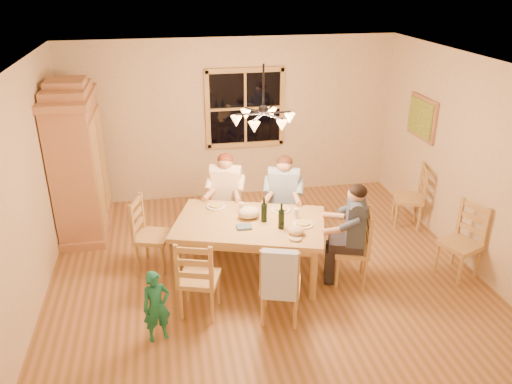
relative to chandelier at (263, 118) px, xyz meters
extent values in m
plane|color=brown|center=(0.00, 0.00, -2.08)|extent=(5.50, 5.50, 0.00)
cube|color=white|center=(0.00, 0.00, 0.62)|extent=(5.50, 5.00, 0.02)
cube|color=beige|center=(0.00, 2.50, -0.73)|extent=(5.50, 0.02, 2.70)
cube|color=beige|center=(-2.75, 0.00, -0.73)|extent=(0.02, 5.00, 2.70)
cube|color=beige|center=(2.75, 0.00, -0.73)|extent=(0.02, 5.00, 2.70)
cube|color=black|center=(0.20, 2.48, -0.53)|extent=(1.20, 0.03, 1.20)
cube|color=tan|center=(0.20, 2.46, -0.53)|extent=(1.30, 0.06, 1.30)
cube|color=#A06C45|center=(2.72, 1.20, -0.48)|extent=(0.04, 0.78, 0.64)
cube|color=#1E6B2D|center=(2.69, 1.20, -0.48)|extent=(0.02, 0.68, 0.54)
cylinder|color=black|center=(0.00, 0.00, 0.36)|extent=(0.02, 0.02, 0.53)
sphere|color=black|center=(0.00, 0.00, 0.09)|extent=(0.12, 0.12, 0.12)
cylinder|color=black|center=(0.16, 0.00, 0.05)|extent=(0.34, 0.02, 0.02)
cone|color=#FFB259|center=(0.32, 0.00, -0.03)|extent=(0.13, 0.13, 0.12)
cylinder|color=black|center=(0.08, 0.14, 0.05)|extent=(0.19, 0.31, 0.02)
cone|color=#FFB259|center=(0.16, 0.28, -0.03)|extent=(0.13, 0.13, 0.12)
cylinder|color=black|center=(-0.08, 0.14, 0.05)|extent=(0.19, 0.31, 0.02)
cone|color=#FFB259|center=(-0.16, 0.28, -0.03)|extent=(0.13, 0.13, 0.12)
cylinder|color=black|center=(-0.16, 0.00, 0.05)|extent=(0.34, 0.02, 0.02)
cone|color=#FFB259|center=(-0.32, 0.00, -0.03)|extent=(0.13, 0.13, 0.12)
cylinder|color=black|center=(-0.08, -0.14, 0.05)|extent=(0.19, 0.31, 0.02)
cone|color=#FFB259|center=(-0.16, -0.28, -0.03)|extent=(0.13, 0.13, 0.12)
cylinder|color=black|center=(0.08, -0.14, 0.05)|extent=(0.19, 0.31, 0.02)
cone|color=#FFB259|center=(0.16, -0.28, -0.03)|extent=(0.13, 0.13, 0.12)
cube|color=#A06C45|center=(-2.43, 1.60, -1.08)|extent=(0.60, 1.30, 2.00)
cube|color=#A06C45|center=(-2.43, 1.60, -0.03)|extent=(0.66, 1.40, 0.10)
cube|color=#A06C45|center=(-2.43, 1.60, 0.07)|extent=(0.58, 1.00, 0.12)
cube|color=#A06C45|center=(-2.43, 1.60, 0.17)|extent=(0.52, 0.55, 0.10)
cube|color=tan|center=(-2.12, 1.27, -1.08)|extent=(0.03, 0.55, 1.60)
cube|color=tan|center=(-2.12, 1.93, -1.08)|extent=(0.03, 0.55, 1.60)
cube|color=#A06C45|center=(-2.43, 1.60, -2.02)|extent=(0.66, 1.40, 0.12)
cube|color=#AE884D|center=(-0.18, -0.08, -1.35)|extent=(2.12, 1.65, 0.06)
cube|color=tan|center=(-0.18, -0.08, -1.43)|extent=(1.93, 1.46, 0.10)
cylinder|color=tan|center=(-1.11, -0.27, -1.73)|extent=(0.09, 0.09, 0.70)
cylinder|color=tan|center=(0.46, -0.78, -1.73)|extent=(0.09, 0.09, 0.70)
cylinder|color=tan|center=(-0.82, 0.62, -1.73)|extent=(0.09, 0.09, 0.70)
cylinder|color=tan|center=(0.75, 0.11, -1.73)|extent=(0.09, 0.09, 0.70)
cube|color=tan|center=(-0.35, 0.90, -1.63)|extent=(0.55, 0.54, 0.06)
cube|color=tan|center=(-0.35, 0.90, -1.36)|extent=(0.38, 0.16, 0.54)
cube|color=tan|center=(0.43, 0.65, -1.63)|extent=(0.55, 0.54, 0.06)
cube|color=tan|center=(0.43, 0.65, -1.36)|extent=(0.38, 0.16, 0.54)
cube|color=tan|center=(-0.89, -0.77, -1.63)|extent=(0.55, 0.54, 0.06)
cube|color=tan|center=(-0.89, -0.77, -1.36)|extent=(0.38, 0.16, 0.54)
cube|color=tan|center=(-0.01, -1.05, -1.63)|extent=(0.55, 0.54, 0.06)
cube|color=tan|center=(-0.01, -1.05, -1.36)|extent=(0.38, 0.16, 0.54)
cube|color=tan|center=(-1.41, 0.32, -1.63)|extent=(0.54, 0.55, 0.06)
cube|color=tan|center=(-1.41, 0.32, -1.36)|extent=(0.16, 0.38, 0.54)
cube|color=tan|center=(1.05, -0.48, -1.63)|extent=(0.54, 0.55, 0.06)
cube|color=tan|center=(1.05, -0.48, -1.36)|extent=(0.16, 0.38, 0.54)
cube|color=#FAE8C1|center=(-0.35, 0.90, -1.24)|extent=(0.45, 0.33, 0.52)
cube|color=#262328|center=(-0.35, 0.90, -1.55)|extent=(0.49, 0.52, 0.14)
sphere|color=tan|center=(-0.35, 0.90, -0.86)|extent=(0.21, 0.21, 0.21)
ellipsoid|color=#592614|center=(-0.35, 0.90, -0.83)|extent=(0.22, 0.22, 0.17)
cube|color=teal|center=(0.43, 0.65, -1.24)|extent=(0.45, 0.33, 0.52)
cube|color=#262328|center=(0.43, 0.65, -1.55)|extent=(0.49, 0.52, 0.14)
sphere|color=tan|center=(0.43, 0.65, -0.86)|extent=(0.21, 0.21, 0.21)
ellipsoid|color=#381E11|center=(0.43, 0.65, -0.83)|extent=(0.22, 0.22, 0.17)
cube|color=#38465A|center=(1.05, -0.48, -1.24)|extent=(0.33, 0.45, 0.52)
cube|color=#262328|center=(1.05, -0.48, -1.55)|extent=(0.52, 0.49, 0.14)
sphere|color=tan|center=(1.05, -0.48, -0.86)|extent=(0.21, 0.21, 0.21)
ellipsoid|color=black|center=(1.05, -0.48, -0.83)|extent=(0.22, 0.22, 0.17)
cube|color=#B6CCF6|center=(-0.07, -1.24, -1.38)|extent=(0.39, 0.21, 0.58)
cylinder|color=black|center=(0.00, -0.10, -1.15)|extent=(0.08, 0.08, 0.33)
cylinder|color=black|center=(0.17, -0.32, -1.15)|extent=(0.08, 0.08, 0.33)
cylinder|color=white|center=(-0.55, 0.42, -1.31)|extent=(0.26, 0.26, 0.02)
cylinder|color=white|center=(0.27, 0.15, -1.31)|extent=(0.26, 0.26, 0.02)
cylinder|color=white|center=(0.45, -0.29, -1.31)|extent=(0.26, 0.26, 0.02)
cylinder|color=silver|center=(-0.24, 0.20, -1.25)|extent=(0.06, 0.06, 0.14)
cylinder|color=silver|center=(0.42, -0.10, -1.25)|extent=(0.06, 0.06, 0.14)
ellipsoid|color=tan|center=(0.30, -0.51, -1.26)|extent=(0.20, 0.20, 0.11)
cube|color=slate|center=(-0.28, -0.23, -1.30)|extent=(0.21, 0.19, 0.03)
ellipsoid|color=beige|center=(-0.17, 0.02, -1.24)|extent=(0.28, 0.22, 0.15)
imported|color=#1A765A|center=(-1.38, -1.15, -1.66)|extent=(0.35, 0.27, 0.83)
cube|color=tan|center=(2.45, -0.62, -1.63)|extent=(0.55, 0.56, 0.06)
cube|color=tan|center=(2.45, -0.62, -1.36)|extent=(0.19, 0.37, 0.54)
cube|color=tan|center=(2.45, 0.81, -1.63)|extent=(0.54, 0.56, 0.06)
cube|color=tan|center=(2.45, 0.81, -1.36)|extent=(0.18, 0.37, 0.54)
camera|label=1|loc=(-1.15, -5.57, 1.59)|focal=35.00mm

